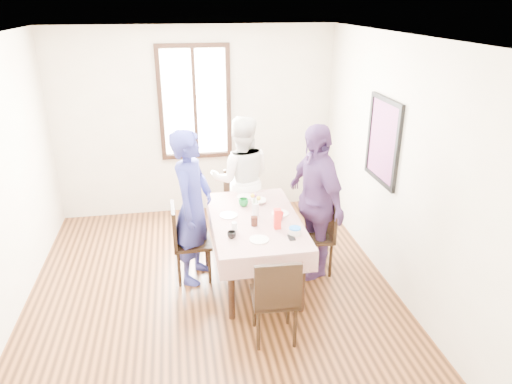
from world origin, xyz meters
TOP-DOWN VIEW (x-y plane):
  - ground at (0.00, 0.00)m, footprint 4.50×4.50m
  - back_wall at (0.00, 2.25)m, footprint 4.00×0.00m
  - right_wall at (2.00, 0.00)m, footprint 0.00×4.50m
  - window_frame at (0.00, 2.23)m, footprint 1.02×0.06m
  - window_pane at (0.00, 2.24)m, footprint 0.90×0.02m
  - art_poster at (1.98, 0.30)m, footprint 0.04×0.76m
  - dining_table at (0.52, 0.20)m, footprint 0.84×1.51m
  - tablecloth at (0.52, 0.20)m, footprint 0.96×1.63m
  - chair_left at (-0.19, 0.34)m, footprint 0.43×0.43m
  - chair_right at (1.22, 0.25)m, footprint 0.45×0.45m
  - chair_far at (0.52, 1.24)m, footprint 0.44×0.44m
  - chair_near at (0.52, -0.84)m, footprint 0.44×0.44m
  - person_left at (-0.17, 0.34)m, footprint 0.64×0.76m
  - person_far at (0.52, 1.22)m, footprint 0.88×0.72m
  - person_right at (1.20, 0.25)m, footprint 0.68×1.13m
  - mug_black at (0.20, -0.21)m, footprint 0.09×0.09m
  - mug_flag at (0.77, 0.12)m, footprint 0.13×0.13m
  - mug_green at (0.44, 0.56)m, footprint 0.16×0.16m
  - serving_bowl at (0.63, 0.61)m, footprint 0.20×0.20m
  - juice_carton at (0.70, -0.07)m, footprint 0.07×0.07m
  - butter_tub at (0.85, -0.24)m, footprint 0.13×0.13m
  - jam_jar at (0.48, 0.03)m, footprint 0.07×0.07m
  - drinking_glass at (0.25, -0.04)m, footprint 0.06×0.06m
  - smartphone at (0.80, -0.31)m, footprint 0.07×0.13m
  - flower_vase at (0.53, 0.27)m, footprint 0.07×0.07m
  - plate_left at (0.24, 0.32)m, footprint 0.20×0.20m
  - plate_right at (0.81, 0.27)m, footprint 0.20×0.20m
  - plate_far at (0.49, 0.81)m, footprint 0.20×0.20m
  - plate_near at (0.47, -0.30)m, footprint 0.20×0.20m
  - butter_lid at (0.85, -0.24)m, footprint 0.12×0.12m
  - flower_bunch at (0.53, 0.27)m, footprint 0.09×0.09m

SIDE VIEW (x-z plane):
  - ground at x=0.00m, z-range 0.00..0.00m
  - dining_table at x=0.52m, z-range 0.00..0.75m
  - chair_left at x=-0.19m, z-range 0.00..0.91m
  - chair_right at x=1.22m, z-range 0.00..0.91m
  - chair_far at x=0.52m, z-range 0.00..0.91m
  - chair_near at x=0.52m, z-range 0.00..0.91m
  - tablecloth at x=0.52m, z-range 0.75..0.76m
  - smartphone at x=0.80m, z-range 0.76..0.77m
  - plate_left at x=0.24m, z-range 0.76..0.77m
  - plate_right at x=0.81m, z-range 0.76..0.77m
  - plate_far at x=0.49m, z-range 0.76..0.77m
  - plate_near at x=0.47m, z-range 0.76..0.77m
  - serving_bowl at x=0.63m, z-range 0.76..0.81m
  - butter_tub at x=0.85m, z-range 0.76..0.83m
  - mug_black at x=0.20m, z-range 0.76..0.83m
  - drinking_glass at x=0.25m, z-range 0.76..0.85m
  - mug_flag at x=0.77m, z-range 0.76..0.85m
  - mug_green at x=0.44m, z-range 0.76..0.85m
  - jam_jar at x=0.48m, z-range 0.76..0.86m
  - butter_lid at x=0.85m, z-range 0.83..0.84m
  - person_far at x=0.52m, z-range 0.00..1.67m
  - flower_vase at x=0.53m, z-range 0.76..0.91m
  - juice_carton at x=0.70m, z-range 0.76..0.98m
  - person_left at x=-0.17m, z-range 0.00..1.76m
  - person_right at x=1.20m, z-range 0.00..1.80m
  - flower_bunch at x=0.53m, z-range 0.91..1.01m
  - back_wall at x=0.00m, z-range -0.65..3.35m
  - right_wall at x=2.00m, z-range -0.90..3.60m
  - art_poster at x=1.98m, z-range 1.07..2.03m
  - window_frame at x=0.00m, z-range 0.84..2.46m
  - window_pane at x=0.00m, z-range 0.90..2.40m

